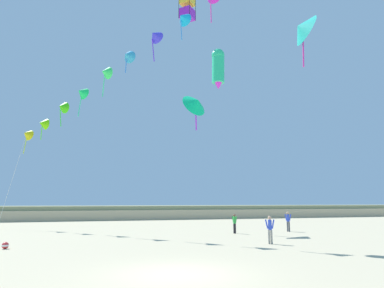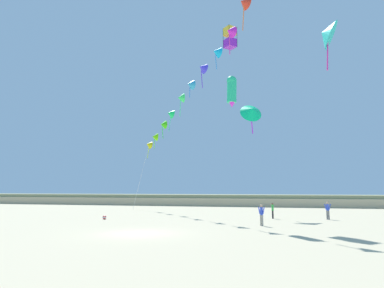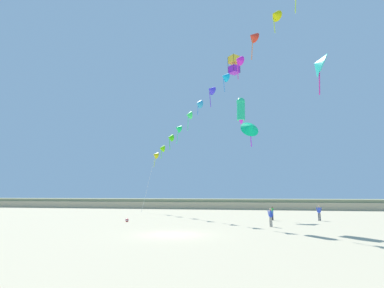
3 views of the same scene
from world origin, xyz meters
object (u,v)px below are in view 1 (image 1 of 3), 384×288
person_near_right (288,220)px  large_kite_outer_drift (302,28)px  person_near_left (270,228)px  large_kite_high_solo (218,67)px  beach_ball (5,245)px  large_kite_mid_trail (196,103)px  large_kite_low_lead (187,7)px  person_mid_center (235,222)px

person_near_right → large_kite_outer_drift: bearing=-84.0°
person_near_left → large_kite_high_solo: (-2.45, 1.94, 10.67)m
beach_ball → person_near_right: bearing=14.2°
large_kite_mid_trail → beach_ball: 19.46m
person_near_left → beach_ball: bearing=172.0°
beach_ball → person_near_left: bearing=-8.0°
person_near_left → large_kite_low_lead: large_kite_low_lead is taller
person_near_left → large_kite_low_lead: 19.63m
large_kite_outer_drift → beach_ball: size_ratio=13.55×
person_near_right → large_kite_low_lead: large_kite_low_lead is taller
large_kite_low_lead → beach_ball: 22.57m
person_near_left → person_near_right: size_ratio=0.99×
person_near_left → large_kite_high_solo: bearing=141.5°
person_near_right → person_mid_center: 5.06m
large_kite_high_solo → large_kite_outer_drift: size_ratio=0.59×
person_mid_center → large_kite_low_lead: large_kite_low_lead is taller
person_mid_center → large_kite_mid_trail: bearing=119.9°
large_kite_low_lead → beach_ball: large_kite_low_lead is taller
person_mid_center → large_kite_outer_drift: large_kite_outer_drift is taller
person_mid_center → person_near_right: bearing=3.8°
person_near_right → beach_ball: person_near_right is taller
large_kite_mid_trail → person_near_right: bearing=-24.9°
person_near_left → person_near_right: (5.71, 7.23, 0.01)m
large_kite_low_lead → large_kite_outer_drift: 9.93m
large_kite_low_lead → beach_ball: bearing=-156.4°
person_near_right → large_kite_mid_trail: size_ratio=0.43×
person_near_right → large_kite_mid_trail: large_kite_mid_trail is taller
large_kite_low_lead → large_kite_mid_trail: 8.35m
person_near_left → person_mid_center: (0.65, 6.90, -0.07)m
large_kite_mid_trail → large_kite_high_solo: bearing=-96.7°
person_near_left → person_mid_center: size_ratio=1.08×
large_kite_mid_trail → beach_ball: (-13.29, -8.48, -11.41)m
person_near_right → large_kite_high_solo: (-8.15, -5.29, 10.67)m
person_near_left → beach_ball: (-14.73, 2.07, -0.77)m
person_mid_center → large_kite_low_lead: (-3.91, 0.18, 18.08)m
person_near_right → large_kite_mid_trail: 13.23m
large_kite_high_solo → large_kite_outer_drift: bearing=15.0°
large_kite_high_solo → person_mid_center: bearing=57.9°
large_kite_low_lead → person_mid_center: bearing=-2.7°
person_near_left → large_kite_mid_trail: large_kite_mid_trail is taller
large_kite_outer_drift → beach_ball: 26.76m
large_kite_outer_drift → beach_ball: bearing=-174.1°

